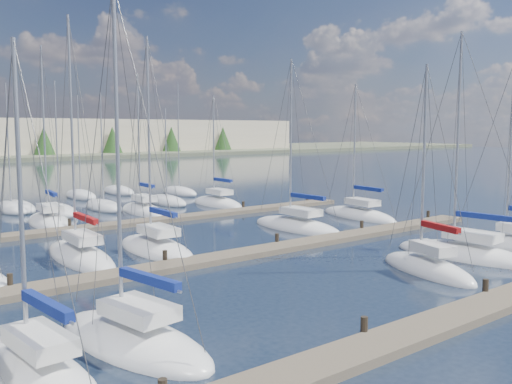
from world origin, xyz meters
TOP-DOWN VIEW (x-y plane):
  - ground at (0.00, 60.00)m, footprint 400.00×400.00m
  - dock_near at (0.00, 2.01)m, footprint 44.00×1.93m
  - dock_mid at (0.00, 16.01)m, footprint 44.00×1.93m
  - dock_far at (0.00, 30.01)m, footprint 44.00×1.93m
  - sailboat_q at (12.34, 35.48)m, footprint 3.14×7.86m
  - sailboat_b at (-14.05, 6.74)m, footprint 2.93×7.74m
  - sailboat_e at (10.52, 7.85)m, footprint 3.47×8.77m
  - sailboat_m at (17.19, 21.72)m, footprint 3.61×8.70m
  - sailboat_c at (-10.58, 7.48)m, footprint 4.00×8.03m
  - sailboat_j at (-2.63, 20.42)m, footprint 3.20×8.19m
  - sailboat_o at (-4.27, 34.44)m, footprint 3.70×8.00m
  - sailboat_i at (-7.03, 21.18)m, footprint 3.04×9.00m
  - sailboat_d at (5.87, 7.14)m, footprint 3.88×7.07m
  - sailboat_p at (4.28, 35.41)m, footprint 3.19×7.74m
  - sailboat_l at (9.33, 20.83)m, footprint 2.92×8.77m
  - distant_boats at (-4.34, 43.76)m, footprint 36.93×20.75m

SIDE VIEW (x-z plane):
  - ground at x=0.00m, z-range 0.00..0.00m
  - dock_near at x=0.00m, z-range -0.40..0.70m
  - dock_mid at x=0.00m, z-range -0.40..0.70m
  - dock_far at x=0.00m, z-range -0.40..0.70m
  - sailboat_q at x=12.34m, z-range -5.50..5.84m
  - sailboat_l at x=9.33m, z-range -6.43..6.78m
  - sailboat_m at x=17.19m, z-range -5.74..6.09m
  - sailboat_b at x=-14.05m, z-range -5.18..5.53m
  - sailboat_c at x=-10.58m, z-range -6.27..6.63m
  - sailboat_j at x=-2.63m, z-range -6.60..6.96m
  - sailboat_e at x=10.52m, z-range -6.61..6.97m
  - sailboat_p at x=4.28m, z-range -6.27..6.64m
  - sailboat_d at x=5.87m, z-range -5.50..5.89m
  - sailboat_o at x=-4.27m, z-range -7.04..7.43m
  - sailboat_i at x=-7.03m, z-range -7.02..7.40m
  - distant_boats at x=-4.34m, z-range -6.36..6.94m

